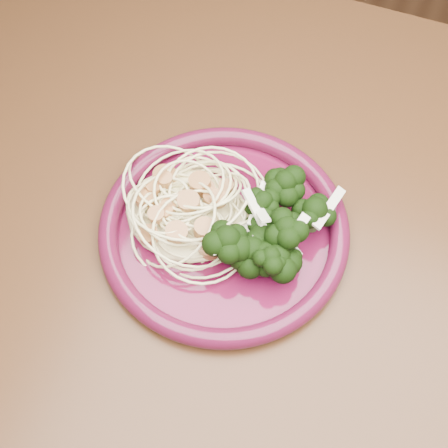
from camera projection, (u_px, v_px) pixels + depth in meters
dining_table at (137, 250)px, 0.75m from camera, size 1.20×0.80×0.75m
dinner_plate at (224, 229)px, 0.64m from camera, size 0.27×0.27×0.02m
spaghetti_pile at (187, 209)px, 0.64m from camera, size 0.14×0.12×0.03m
scallop_cluster at (185, 191)px, 0.61m from camera, size 0.12×0.12×0.04m
broccoli_pile at (272, 238)px, 0.61m from camera, size 0.09×0.15×0.05m
onion_garnish at (274, 222)px, 0.58m from camera, size 0.07×0.09×0.05m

